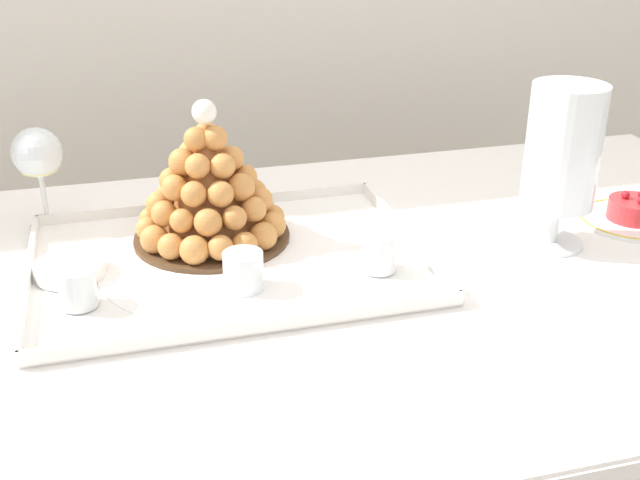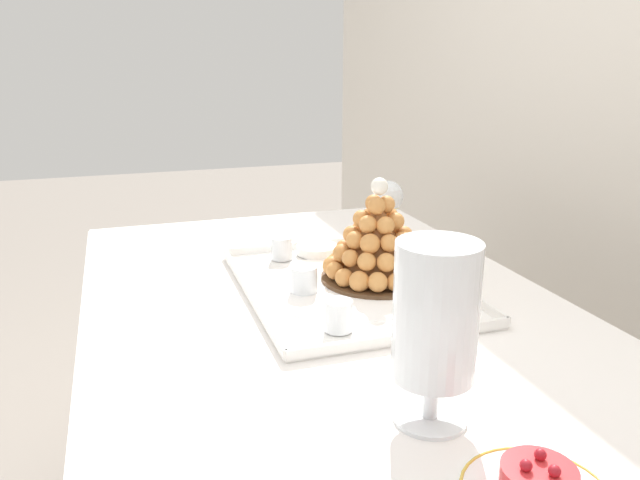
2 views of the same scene
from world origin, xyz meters
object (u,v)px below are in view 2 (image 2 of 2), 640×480
Objects in this scene: dessert_cup_left at (282,249)px; wine_glass at (388,198)px; dessert_cup_mid_left at (304,280)px; dessert_cup_centre at (339,317)px; croquembouche at (378,243)px; creme_brulee_ramekin at (317,249)px; macaron_goblet at (435,317)px; serving_tray at (346,286)px.

dessert_cup_left is 0.31× the size of wine_glass.
dessert_cup_centre reaches higher than dessert_cup_mid_left.
croquembouche is at bearing -28.12° from wine_glass.
wine_glass is (-0.25, 0.13, 0.03)m from croquembouche.
dessert_cup_centre is (0.22, -0.17, -0.06)m from croquembouche.
dessert_cup_mid_left is 0.25m from creme_brulee_ramekin.
dessert_cup_centre is 0.56× the size of creme_brulee_ramekin.
dessert_cup_mid_left is at bearing -178.71° from dessert_cup_centre.
creme_brulee_ramekin is 0.39× the size of macaron_goblet.
macaron_goblet is 0.81m from wine_glass.
croquembouche reaches higher than dessert_cup_left.
dessert_cup_centre is at bearing -37.32° from croquembouche.
dessert_cup_mid_left is 1.00× the size of dessert_cup_centre.
wine_glass is at bearing 100.18° from dessert_cup_left.
dessert_cup_left is 0.53× the size of creme_brulee_ramekin.
dessert_cup_centre is at bearing -174.84° from macaron_goblet.
dessert_cup_left is 0.21× the size of macaron_goblet.
dessert_cup_mid_left reaches higher than serving_tray.
macaron_goblet is (0.71, 0.02, 0.12)m from dessert_cup_left.
croquembouche is at bearing 99.86° from serving_tray.
macaron_goblet is (0.29, 0.03, 0.12)m from dessert_cup_centre.
wine_glass is at bearing 141.52° from serving_tray.
dessert_cup_mid_left is 0.22× the size of macaron_goblet.
croquembouche is 0.96× the size of macaron_goblet.
croquembouche is 0.26m from dessert_cup_left.
croquembouche reaches higher than serving_tray.
dessert_cup_centre is (0.20, 0.00, 0.00)m from dessert_cup_mid_left.
croquembouche is (-0.01, 0.08, 0.08)m from serving_tray.
macaron_goblet is (0.50, -0.06, 0.15)m from serving_tray.
serving_tray is 0.36m from wine_glass.
creme_brulee_ramekin is at bearing 167.14° from dessert_cup_centre.
dessert_cup_left is 0.72m from macaron_goblet.
macaron_goblet reaches higher than croquembouche.
croquembouche is 4.33× the size of dessert_cup_mid_left.
creme_brulee_ramekin is at bearing 177.98° from serving_tray.
serving_tray is at bearing 172.72° from macaron_goblet.
dessert_cup_left is 0.22m from dessert_cup_mid_left.
croquembouche reaches higher than creme_brulee_ramekin.
dessert_cup_left and dessert_cup_mid_left have the same top height.
dessert_cup_left is 0.95× the size of dessert_cup_centre.
dessert_cup_centre is at bearing 1.29° from dessert_cup_mid_left.
wine_glass is (-0.05, 0.29, 0.09)m from dessert_cup_left.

